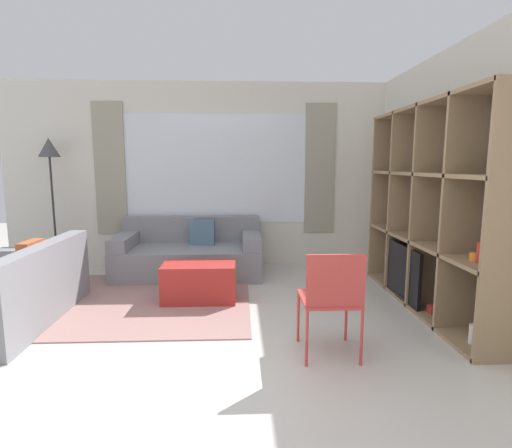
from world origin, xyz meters
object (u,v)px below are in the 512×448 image
shelving_unit (432,212)px  ottoman (199,282)px  couch_main (190,254)px  couch_side (9,294)px  floor_lamp (50,160)px  folding_chair (331,295)px

shelving_unit → ottoman: shelving_unit is taller
shelving_unit → ottoman: (-2.45, 0.28, -0.81)m
couch_main → ottoman: 1.17m
couch_side → floor_lamp: size_ratio=0.92×
folding_chair → couch_side: bearing=-16.2°
shelving_unit → couch_side: shelving_unit is taller
floor_lamp → ottoman: bearing=-32.3°
folding_chair → shelving_unit: bearing=-139.7°
couch_side → floor_lamp: 2.34m
ottoman → floor_lamp: bearing=147.7°
shelving_unit → folding_chair: (-1.29, -1.10, -0.51)m
couch_main → ottoman: (0.24, -1.14, -0.06)m
couch_side → folding_chair: bearing=73.8°
couch_main → floor_lamp: 2.33m
couch_main → folding_chair: folding_chair is taller
shelving_unit → couch_main: 3.14m
ottoman → folding_chair: bearing=-49.9°
ottoman → floor_lamp: size_ratio=0.43×
folding_chair → ottoman: bearing=-49.9°
shelving_unit → couch_side: (-4.22, -0.25, -0.75)m
shelving_unit → folding_chair: shelving_unit is taller
ottoman → floor_lamp: (-2.16, 1.37, 1.37)m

